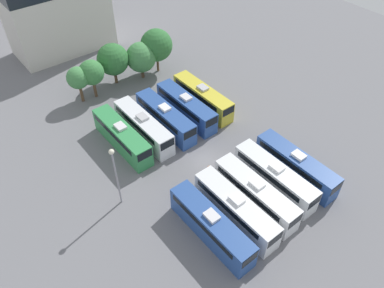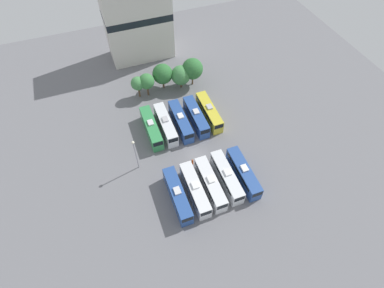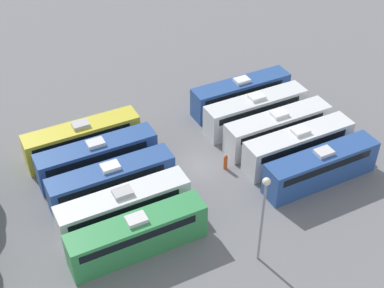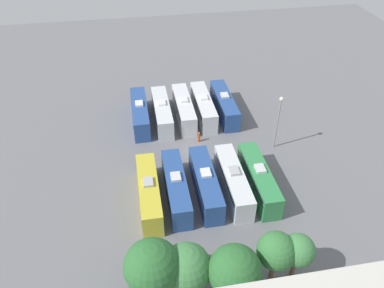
{
  "view_description": "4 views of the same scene",
  "coord_description": "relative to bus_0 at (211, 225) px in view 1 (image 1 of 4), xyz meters",
  "views": [
    {
      "loc": [
        -22.87,
        -25.79,
        35.26
      ],
      "look_at": [
        -1.31,
        1.17,
        2.79
      ],
      "focal_mm": 35.0,
      "sensor_mm": 36.0,
      "label": 1
    },
    {
      "loc": [
        -13.96,
        -35.78,
        52.39
      ],
      "look_at": [
        -0.13,
        1.3,
        2.02
      ],
      "focal_mm": 28.0,
      "sensor_mm": 36.0,
      "label": 2
    },
    {
      "loc": [
        -34.81,
        18.38,
        33.6
      ],
      "look_at": [
        1.36,
        -0.08,
        1.86
      ],
      "focal_mm": 50.0,
      "sensor_mm": 36.0,
      "label": 3
    },
    {
      "loc": [
        7.44,
        42.09,
        34.83
      ],
      "look_at": [
        0.37,
        1.66,
        2.74
      ],
      "focal_mm": 35.0,
      "sensor_mm": 36.0,
      "label": 4
    }
  ],
  "objects": [
    {
      "name": "ground_plane",
      "position": [
        6.95,
        9.11,
        -1.83
      ],
      "size": [
        117.34,
        117.34,
        0.0
      ],
      "primitive_type": "plane",
      "color": "slate"
    },
    {
      "name": "bus_0",
      "position": [
        0.0,
        0.0,
        0.0
      ],
      "size": [
        2.47,
        11.37,
        3.68
      ],
      "color": "#284C93",
      "rests_on": "ground_plane"
    },
    {
      "name": "bus_1",
      "position": [
        3.53,
        -0.02,
        0.0
      ],
      "size": [
        2.47,
        11.37,
        3.68
      ],
      "color": "silver",
      "rests_on": "ground_plane"
    },
    {
      "name": "bus_2",
      "position": [
        6.81,
        0.15,
        0.0
      ],
      "size": [
        2.47,
        11.37,
        3.68
      ],
      "color": "silver",
      "rests_on": "ground_plane"
    },
    {
      "name": "bus_3",
      "position": [
        10.42,
        0.47,
        0.0
      ],
      "size": [
        2.47,
        11.37,
        3.68
      ],
      "color": "silver",
      "rests_on": "ground_plane"
    },
    {
      "name": "bus_4",
      "position": [
        13.96,
        0.14,
        0.0
      ],
      "size": [
        2.47,
        11.37,
        3.68
      ],
      "color": "#284C93",
      "rests_on": "ground_plane"
    },
    {
      "name": "bus_5",
      "position": [
        -0.06,
        18.19,
        0.0
      ],
      "size": [
        2.47,
        11.37,
        3.68
      ],
      "color": "#338C4C",
      "rests_on": "ground_plane"
    },
    {
      "name": "bus_6",
      "position": [
        3.27,
        18.03,
        0.0
      ],
      "size": [
        2.47,
        11.37,
        3.68
      ],
      "color": "silver",
      "rests_on": "ground_plane"
    },
    {
      "name": "bus_7",
      "position": [
        6.81,
        17.81,
        0.0
      ],
      "size": [
        2.47,
        11.37,
        3.68
      ],
      "color": "#284C93",
      "rests_on": "ground_plane"
    },
    {
      "name": "bus_8",
      "position": [
        10.59,
        17.87,
        0.0
      ],
      "size": [
        2.47,
        11.37,
        3.68
      ],
      "color": "#284C93",
      "rests_on": "ground_plane"
    },
    {
      "name": "bus_9",
      "position": [
        14.0,
        18.2,
        0.0
      ],
      "size": [
        2.47,
        11.37,
        3.68
      ],
      "color": "gold",
      "rests_on": "ground_plane"
    },
    {
      "name": "worker_person",
      "position": [
        5.58,
        6.83,
        -1.03
      ],
      "size": [
        0.36,
        0.36,
        1.72
      ],
      "color": "#CC4C19",
      "rests_on": "ground_plane"
    },
    {
      "name": "light_pole",
      "position": [
        -5.23,
        10.02,
        3.9
      ],
      "size": [
        0.6,
        0.6,
        8.56
      ],
      "color": "gray",
      "rests_on": "ground_plane"
    },
    {
      "name": "tree_0",
      "position": [
        0.36,
        31.02,
        2.36
      ],
      "size": [
        3.38,
        3.38,
        5.92
      ],
      "color": "brown",
      "rests_on": "ground_plane"
    },
    {
      "name": "tree_1",
      "position": [
        2.54,
        30.82,
        2.54
      ],
      "size": [
        3.87,
        3.87,
        6.34
      ],
      "color": "brown",
      "rests_on": "ground_plane"
    },
    {
      "name": "tree_2",
      "position": [
        7.06,
        32.23,
        2.49
      ],
      "size": [
        5.09,
        5.09,
        6.88
      ],
      "color": "brown",
      "rests_on": "ground_plane"
    },
    {
      "name": "tree_3",
      "position": [
        11.39,
        30.8,
        1.95
      ],
      "size": [
        4.94,
        4.94,
        6.26
      ],
      "color": "brown",
      "rests_on": "ground_plane"
    },
    {
      "name": "tree_4",
      "position": [
        14.55,
        30.83,
        3.07
      ],
      "size": [
        5.34,
        5.34,
        7.58
      ],
      "color": "brown",
      "rests_on": "ground_plane"
    }
  ]
}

